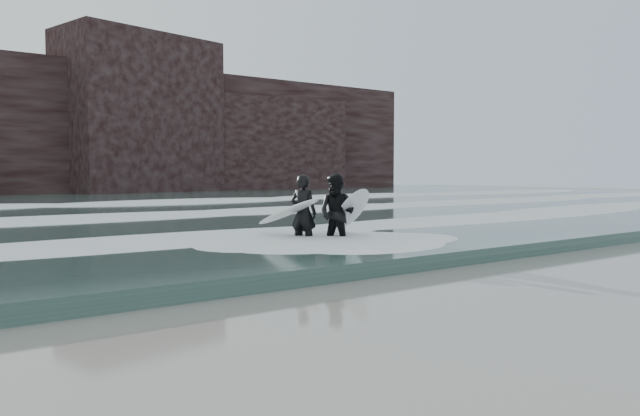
{
  "coord_description": "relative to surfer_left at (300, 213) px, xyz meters",
  "views": [
    {
      "loc": [
        -9.28,
        -4.87,
        1.81
      ],
      "look_at": [
        -0.73,
        6.51,
        1.0
      ],
      "focal_mm": 35.0,
      "sensor_mm": 36.0,
      "label": 1
    }
  ],
  "objects": [
    {
      "name": "foam_near",
      "position": [
        1.05,
        2.15,
        -0.49
      ],
      "size": [
        60.0,
        3.2,
        0.2
      ],
      "primitive_type": "ellipsoid",
      "color": "white",
      "rests_on": "sea"
    },
    {
      "name": "foam_far",
      "position": [
        1.05,
        18.15,
        -0.44
      ],
      "size": [
        60.0,
        4.8,
        0.3
      ],
      "primitive_type": "ellipsoid",
      "color": "white",
      "rests_on": "sea"
    },
    {
      "name": "sea",
      "position": [
        1.05,
        22.15,
        -0.74
      ],
      "size": [
        90.0,
        52.0,
        0.3
      ],
      "primitive_type": "cube",
      "color": "#304A46",
      "rests_on": "ground"
    },
    {
      "name": "ground",
      "position": [
        1.05,
        -6.85,
        -0.89
      ],
      "size": [
        120.0,
        120.0,
        0.0
      ],
      "primitive_type": "plane",
      "color": "#747454",
      "rests_on": "ground"
    },
    {
      "name": "surfer_left",
      "position": [
        0.0,
        0.0,
        0.0
      ],
      "size": [
        1.14,
        2.09,
        1.77
      ],
      "color": "black",
      "rests_on": "ground"
    },
    {
      "name": "headland",
      "position": [
        1.05,
        39.15,
        4.11
      ],
      "size": [
        70.0,
        9.0,
        10.0
      ],
      "primitive_type": "cube",
      "color": "black",
      "rests_on": "ground"
    },
    {
      "name": "foam_mid",
      "position": [
        1.05,
        9.15,
        -0.47
      ],
      "size": [
        60.0,
        4.0,
        0.24
      ],
      "primitive_type": "ellipsoid",
      "color": "white",
      "rests_on": "sea"
    },
    {
      "name": "surfer_right",
      "position": [
        0.6,
        -0.68,
        0.01
      ],
      "size": [
        1.61,
        2.12,
        1.78
      ],
      "color": "black",
      "rests_on": "ground"
    }
  ]
}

